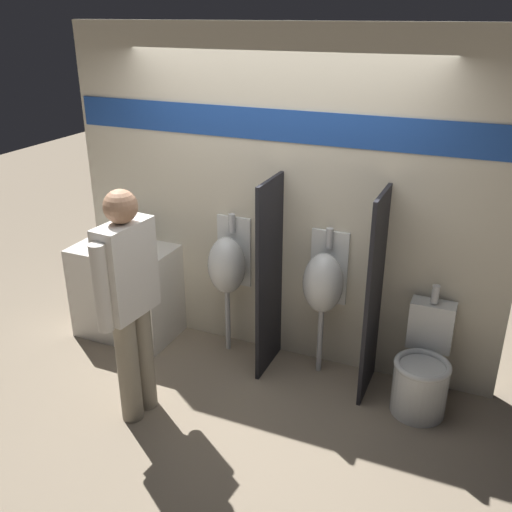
# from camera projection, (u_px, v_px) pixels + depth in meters

# --- Properties ---
(ground_plane) EXTENTS (16.00, 16.00, 0.00)m
(ground_plane) POSITION_uv_depth(u_px,v_px,m) (248.00, 383.00, 4.60)
(ground_plane) COLOR gray
(display_wall) EXTENTS (3.65, 0.07, 2.70)m
(display_wall) POSITION_uv_depth(u_px,v_px,m) (277.00, 201.00, 4.57)
(display_wall) COLOR beige
(display_wall) RESTS_ON ground_plane
(sink_counter) EXTENTS (0.89, 0.55, 0.85)m
(sink_counter) POSITION_uv_depth(u_px,v_px,m) (127.00, 291.00, 5.17)
(sink_counter) COLOR silver
(sink_counter) RESTS_ON ground_plane
(sink_basin) EXTENTS (0.39, 0.39, 0.25)m
(sink_basin) POSITION_uv_depth(u_px,v_px,m) (130.00, 240.00, 5.00)
(sink_basin) COLOR silver
(sink_basin) RESTS_ON sink_counter
(cell_phone) EXTENTS (0.07, 0.14, 0.01)m
(cell_phone) POSITION_uv_depth(u_px,v_px,m) (141.00, 257.00, 4.81)
(cell_phone) COLOR black
(cell_phone) RESTS_ON sink_counter
(divider_near_counter) EXTENTS (0.03, 0.49, 1.62)m
(divider_near_counter) POSITION_uv_depth(u_px,v_px,m) (269.00, 278.00, 4.53)
(divider_near_counter) COLOR black
(divider_near_counter) RESTS_ON ground_plane
(divider_mid) EXTENTS (0.03, 0.49, 1.62)m
(divider_mid) POSITION_uv_depth(u_px,v_px,m) (374.00, 297.00, 4.23)
(divider_mid) COLOR black
(divider_mid) RESTS_ON ground_plane
(urinal_near_counter) EXTENTS (0.32, 0.32, 1.22)m
(urinal_near_counter) POSITION_uv_depth(u_px,v_px,m) (227.00, 265.00, 4.77)
(urinal_near_counter) COLOR silver
(urinal_near_counter) RESTS_ON ground_plane
(urinal_far) EXTENTS (0.32, 0.32, 1.22)m
(urinal_far) POSITION_uv_depth(u_px,v_px,m) (323.00, 282.00, 4.46)
(urinal_far) COLOR silver
(urinal_far) RESTS_ON ground_plane
(toilet) EXTENTS (0.41, 0.58, 0.92)m
(toilet) POSITION_uv_depth(u_px,v_px,m) (422.00, 372.00, 4.22)
(toilet) COLOR silver
(toilet) RESTS_ON ground_plane
(person_in_vest) EXTENTS (0.23, 0.60, 1.72)m
(person_in_vest) POSITION_uv_depth(u_px,v_px,m) (129.00, 298.00, 3.91)
(person_in_vest) COLOR gray
(person_in_vest) RESTS_ON ground_plane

